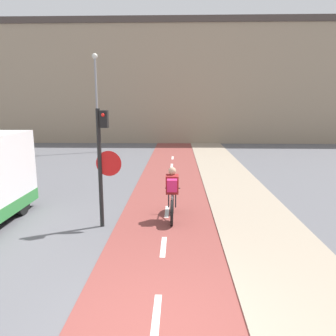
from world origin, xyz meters
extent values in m
cube|color=white|center=(0.00, 0.50, 0.02)|extent=(0.12, 1.10, 0.00)
cube|color=white|center=(0.00, 3.00, 0.02)|extent=(0.12, 1.10, 0.00)
cube|color=white|center=(0.00, 5.50, 0.02)|extent=(0.12, 1.10, 0.00)
cube|color=white|center=(0.00, 8.00, 0.02)|extent=(0.12, 1.10, 0.00)
cube|color=white|center=(0.00, 10.50, 0.02)|extent=(0.12, 1.10, 0.00)
cube|color=white|center=(0.00, 13.00, 0.02)|extent=(0.12, 1.10, 0.00)
cube|color=white|center=(0.00, 15.50, 0.02)|extent=(0.12, 1.10, 0.00)
cube|color=gray|center=(0.00, 25.37, 4.70)|extent=(60.00, 5.00, 9.41)
cube|color=#473D38|center=(0.00, 25.37, 9.66)|extent=(60.00, 5.20, 0.50)
cylinder|color=black|center=(-1.73, 4.29, 1.58)|extent=(0.11, 0.11, 3.16)
cube|color=black|center=(-1.57, 4.29, 2.89)|extent=(0.20, 0.20, 0.44)
sphere|color=red|center=(-1.57, 4.18, 3.00)|extent=(0.09, 0.09, 0.09)
cone|color=red|center=(-1.49, 4.29, 1.74)|extent=(0.67, 0.01, 0.67)
cone|color=silver|center=(-1.49, 4.29, 1.74)|extent=(0.60, 0.02, 0.60)
cylinder|color=gray|center=(-5.09, 17.88, 3.08)|extent=(0.14, 0.14, 6.16)
sphere|color=silver|center=(-5.09, 17.88, 6.27)|extent=(0.36, 0.36, 0.36)
cylinder|color=black|center=(0.17, 4.43, 0.35)|extent=(0.07, 0.69, 0.69)
cylinder|color=black|center=(0.17, 5.45, 0.35)|extent=(0.07, 0.69, 0.69)
cylinder|color=slate|center=(0.17, 5.13, 0.53)|extent=(0.04, 0.65, 0.43)
cylinder|color=slate|center=(0.17, 4.67, 0.55)|extent=(0.04, 0.34, 0.45)
cylinder|color=slate|center=(0.17, 4.98, 0.75)|extent=(0.04, 0.94, 0.07)
cylinder|color=slate|center=(0.17, 4.63, 0.34)|extent=(0.04, 0.39, 0.05)
cylinder|color=black|center=(0.17, 5.45, 0.78)|extent=(0.46, 0.03, 0.03)
cube|color=maroon|center=(0.17, 4.87, 1.04)|extent=(0.36, 0.31, 0.59)
sphere|color=tan|center=(0.17, 4.91, 1.42)|extent=(0.22, 0.22, 0.22)
cylinder|color=#232328|center=(0.07, 4.83, 0.60)|extent=(0.04, 0.07, 0.44)
cylinder|color=#232328|center=(0.27, 4.83, 0.60)|extent=(0.04, 0.07, 0.44)
cube|color=#DB286B|center=(0.17, 4.69, 1.06)|extent=(0.28, 0.23, 0.39)
cube|color=black|center=(-5.28, 6.07, 1.74)|extent=(1.86, 0.04, 0.70)
cylinder|color=black|center=(-4.35, 5.17, 0.35)|extent=(0.18, 0.70, 0.70)
camera|label=1|loc=(0.32, -4.09, 3.30)|focal=35.00mm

